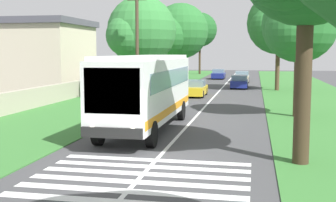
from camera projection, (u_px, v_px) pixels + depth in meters
name	position (u px, v px, depth m)	size (l,w,h in m)	color
ground	(152.00, 164.00, 15.24)	(160.00, 160.00, 0.00)	#424244
grass_verge_left	(89.00, 106.00, 31.44)	(120.00, 8.00, 0.04)	#387533
grass_verge_right	(329.00, 112.00, 28.27)	(120.00, 8.00, 0.04)	#387533
centre_line	(203.00, 109.00, 29.86)	(110.00, 0.16, 0.01)	silver
coach_bus	(147.00, 87.00, 21.76)	(11.16, 2.62, 3.73)	white
zebra_crossing	(140.00, 178.00, 13.61)	(4.95, 6.80, 0.01)	silver
trailing_car_0	(195.00, 89.00, 38.48)	(4.30, 1.78, 1.43)	gold
trailing_car_1	(239.00, 82.00, 46.80)	(4.30, 1.78, 1.43)	navy
trailing_car_2	(242.00, 77.00, 56.21)	(4.30, 1.78, 1.43)	#B7A893
trailing_car_3	(219.00, 74.00, 62.98)	(4.30, 1.78, 1.43)	navy
roadside_tree_left_0	(199.00, 31.00, 75.57)	(6.98, 5.88, 10.60)	#3D2D1E
roadside_tree_left_1	(179.00, 33.00, 57.93)	(8.79, 7.41, 10.29)	#4C3826
roadside_tree_left_3	(141.00, 33.00, 35.94)	(6.62, 5.67, 8.41)	brown
roadside_tree_right_0	(298.00, 27.00, 25.74)	(5.17, 4.42, 7.65)	#4C3826
roadside_tree_right_1	(277.00, 24.00, 43.34)	(7.13, 6.25, 9.85)	#4C3826
utility_pole	(137.00, 47.00, 31.28)	(0.24, 1.40, 8.15)	#473828
roadside_wall	(73.00, 90.00, 36.90)	(70.00, 0.40, 1.37)	#B2A893
roadside_building	(40.00, 54.00, 45.48)	(9.88, 9.52, 7.20)	beige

